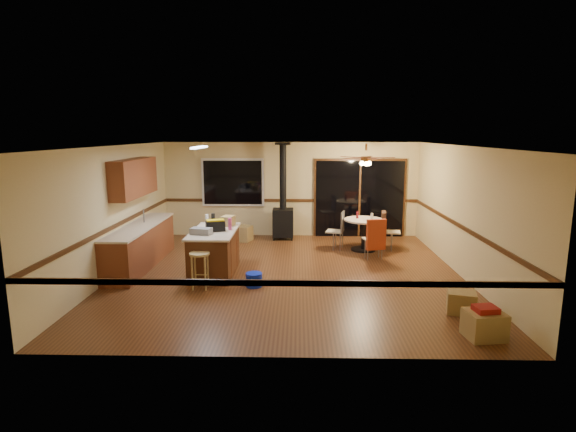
{
  "coord_description": "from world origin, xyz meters",
  "views": [
    {
      "loc": [
        0.22,
        -8.85,
        2.86
      ],
      "look_at": [
        0.0,
        0.3,
        1.15
      ],
      "focal_mm": 28.0,
      "sensor_mm": 36.0,
      "label": 1
    }
  ],
  "objects_px": {
    "blue_bucket": "(254,280)",
    "chair_left": "(339,226)",
    "dining_table": "(364,229)",
    "box_corner_a": "(484,325)",
    "wood_stove": "(283,213)",
    "toolbox_grey": "(201,231)",
    "box_under_window": "(242,233)",
    "toolbox_black": "(215,226)",
    "bar_stool": "(200,271)",
    "chair_near": "(376,234)",
    "kitchen_island": "(214,252)",
    "chair_right": "(385,226)",
    "box_corner_b": "(461,302)"
  },
  "relations": [
    {
      "from": "wood_stove",
      "to": "chair_near",
      "type": "height_order",
      "value": "wood_stove"
    },
    {
      "from": "dining_table",
      "to": "toolbox_black",
      "type": "bearing_deg",
      "value": -148.88
    },
    {
      "from": "wood_stove",
      "to": "box_under_window",
      "type": "relative_size",
      "value": 4.99
    },
    {
      "from": "box_under_window",
      "to": "box_corner_b",
      "type": "height_order",
      "value": "box_under_window"
    },
    {
      "from": "kitchen_island",
      "to": "box_under_window",
      "type": "xyz_separation_m",
      "value": [
        0.2,
        2.83,
        -0.25
      ]
    },
    {
      "from": "dining_table",
      "to": "box_corner_a",
      "type": "height_order",
      "value": "dining_table"
    },
    {
      "from": "toolbox_black",
      "to": "chair_right",
      "type": "height_order",
      "value": "toolbox_black"
    },
    {
      "from": "box_corner_a",
      "to": "kitchen_island",
      "type": "bearing_deg",
      "value": 146.58
    },
    {
      "from": "blue_bucket",
      "to": "dining_table",
      "type": "bearing_deg",
      "value": 48.09
    },
    {
      "from": "wood_stove",
      "to": "toolbox_black",
      "type": "relative_size",
      "value": 6.69
    },
    {
      "from": "kitchen_island",
      "to": "bar_stool",
      "type": "distance_m",
      "value": 0.93
    },
    {
      "from": "bar_stool",
      "to": "chair_right",
      "type": "relative_size",
      "value": 0.98
    },
    {
      "from": "toolbox_grey",
      "to": "blue_bucket",
      "type": "relative_size",
      "value": 1.28
    },
    {
      "from": "kitchen_island",
      "to": "box_corner_a",
      "type": "relative_size",
      "value": 3.3
    },
    {
      "from": "blue_bucket",
      "to": "dining_table",
      "type": "relative_size",
      "value": 0.32
    },
    {
      "from": "box_under_window",
      "to": "box_corner_a",
      "type": "xyz_separation_m",
      "value": [
        4.14,
        -5.7,
        -0.01
      ]
    },
    {
      "from": "box_corner_a",
      "to": "chair_left",
      "type": "bearing_deg",
      "value": 108.49
    },
    {
      "from": "box_under_window",
      "to": "blue_bucket",
      "type": "bearing_deg",
      "value": -79.3
    },
    {
      "from": "box_under_window",
      "to": "box_corner_a",
      "type": "distance_m",
      "value": 7.04
    },
    {
      "from": "box_corner_b",
      "to": "toolbox_black",
      "type": "bearing_deg",
      "value": 156.05
    },
    {
      "from": "wood_stove",
      "to": "toolbox_grey",
      "type": "distance_m",
      "value": 3.71
    },
    {
      "from": "dining_table",
      "to": "chair_right",
      "type": "distance_m",
      "value": 0.53
    },
    {
      "from": "box_under_window",
      "to": "chair_left",
      "type": "bearing_deg",
      "value": -18.45
    },
    {
      "from": "wood_stove",
      "to": "blue_bucket",
      "type": "xyz_separation_m",
      "value": [
        -0.42,
        -3.84,
        -0.6
      ]
    },
    {
      "from": "box_corner_a",
      "to": "dining_table",
      "type": "bearing_deg",
      "value": 102.11
    },
    {
      "from": "chair_left",
      "to": "box_corner_a",
      "type": "xyz_separation_m",
      "value": [
        1.62,
        -4.86,
        -0.4
      ]
    },
    {
      "from": "kitchen_island",
      "to": "box_corner_a",
      "type": "bearing_deg",
      "value": -33.42
    },
    {
      "from": "box_corner_b",
      "to": "wood_stove",
      "type": "bearing_deg",
      "value": 121.22
    },
    {
      "from": "box_corner_b",
      "to": "blue_bucket",
      "type": "bearing_deg",
      "value": 161.25
    },
    {
      "from": "kitchen_island",
      "to": "chair_left",
      "type": "height_order",
      "value": "chair_left"
    },
    {
      "from": "box_under_window",
      "to": "bar_stool",
      "type": "bearing_deg",
      "value": -94.58
    },
    {
      "from": "chair_near",
      "to": "chair_right",
      "type": "height_order",
      "value": "same"
    },
    {
      "from": "kitchen_island",
      "to": "toolbox_black",
      "type": "height_order",
      "value": "toolbox_black"
    },
    {
      "from": "kitchen_island",
      "to": "chair_right",
      "type": "relative_size",
      "value": 2.4
    },
    {
      "from": "blue_bucket",
      "to": "box_under_window",
      "type": "relative_size",
      "value": 0.62
    },
    {
      "from": "toolbox_black",
      "to": "bar_stool",
      "type": "relative_size",
      "value": 0.55
    },
    {
      "from": "wood_stove",
      "to": "blue_bucket",
      "type": "height_order",
      "value": "wood_stove"
    },
    {
      "from": "toolbox_black",
      "to": "toolbox_grey",
      "type": "bearing_deg",
      "value": -128.75
    },
    {
      "from": "kitchen_island",
      "to": "toolbox_grey",
      "type": "distance_m",
      "value": 0.64
    },
    {
      "from": "bar_stool",
      "to": "chair_left",
      "type": "distance_m",
      "value": 4.06
    },
    {
      "from": "blue_bucket",
      "to": "chair_right",
      "type": "distance_m",
      "value": 4.09
    },
    {
      "from": "blue_bucket",
      "to": "chair_left",
      "type": "bearing_deg",
      "value": 56.62
    },
    {
      "from": "chair_left",
      "to": "chair_near",
      "type": "xyz_separation_m",
      "value": [
        0.74,
        -0.95,
        0.01
      ]
    },
    {
      "from": "wood_stove",
      "to": "blue_bucket",
      "type": "bearing_deg",
      "value": -96.17
    },
    {
      "from": "chair_near",
      "to": "box_corner_b",
      "type": "bearing_deg",
      "value": -73.66
    },
    {
      "from": "wood_stove",
      "to": "dining_table",
      "type": "height_order",
      "value": "wood_stove"
    },
    {
      "from": "chair_left",
      "to": "box_corner_b",
      "type": "distance_m",
      "value": 4.3
    },
    {
      "from": "wood_stove",
      "to": "chair_left",
      "type": "distance_m",
      "value": 1.78
    },
    {
      "from": "box_corner_a",
      "to": "box_corner_b",
      "type": "distance_m",
      "value": 0.9
    },
    {
      "from": "chair_near",
      "to": "box_corner_a",
      "type": "distance_m",
      "value": 4.02
    }
  ]
}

